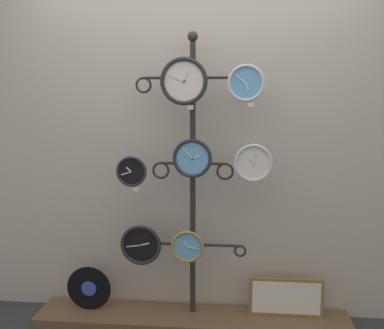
% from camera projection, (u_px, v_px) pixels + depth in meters
% --- Properties ---
extents(shop_wall, '(4.40, 0.04, 2.80)m').
position_uv_depth(shop_wall, '(195.00, 123.00, 3.17)').
color(shop_wall, '#BCB2A3').
rests_on(shop_wall, ground_plane).
extents(low_shelf, '(2.20, 0.36, 0.06)m').
position_uv_depth(low_shelf, '(192.00, 319.00, 3.16)').
color(low_shelf, brown).
rests_on(low_shelf, ground_plane).
extents(display_stand, '(0.78, 0.38, 2.00)m').
position_uv_depth(display_stand, '(193.00, 224.00, 3.12)').
color(display_stand, '#282623').
rests_on(display_stand, ground_plane).
extents(clock_top_center, '(0.31, 0.04, 0.31)m').
position_uv_depth(clock_top_center, '(184.00, 81.00, 2.88)').
color(clock_top_center, silver).
extents(clock_top_right, '(0.24, 0.04, 0.24)m').
position_uv_depth(clock_top_right, '(246.00, 83.00, 2.84)').
color(clock_top_right, '#60A8DB').
extents(clock_middle_left, '(0.21, 0.04, 0.21)m').
position_uv_depth(clock_middle_left, '(132.00, 171.00, 2.99)').
color(clock_middle_left, black).
extents(clock_middle_center, '(0.26, 0.04, 0.26)m').
position_uv_depth(clock_middle_center, '(192.00, 158.00, 2.95)').
color(clock_middle_center, '#60A8DB').
extents(clock_middle_right, '(0.25, 0.04, 0.25)m').
position_uv_depth(clock_middle_right, '(253.00, 163.00, 2.93)').
color(clock_middle_right, silver).
extents(clock_bottom_left, '(0.29, 0.04, 0.29)m').
position_uv_depth(clock_bottom_left, '(141.00, 245.00, 3.09)').
color(clock_bottom_left, black).
extents(clock_bottom_center, '(0.22, 0.04, 0.22)m').
position_uv_depth(clock_bottom_center, '(187.00, 246.00, 3.03)').
color(clock_bottom_center, '#60A8DB').
extents(vinyl_record, '(0.32, 0.01, 0.32)m').
position_uv_depth(vinyl_record, '(89.00, 288.00, 3.22)').
color(vinyl_record, black).
rests_on(vinyl_record, low_shelf).
extents(picture_frame, '(0.51, 0.02, 0.27)m').
position_uv_depth(picture_frame, '(286.00, 298.00, 3.12)').
color(picture_frame, olive).
rests_on(picture_frame, low_shelf).
extents(price_tag_upper, '(0.04, 0.00, 0.03)m').
position_uv_depth(price_tag_upper, '(190.00, 107.00, 2.90)').
color(price_tag_upper, white).
extents(price_tag_mid, '(0.04, 0.00, 0.03)m').
position_uv_depth(price_tag_mid, '(251.00, 104.00, 2.86)').
color(price_tag_mid, white).
extents(price_tag_lower, '(0.04, 0.00, 0.03)m').
position_uv_depth(price_tag_lower, '(136.00, 189.00, 3.01)').
color(price_tag_lower, white).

